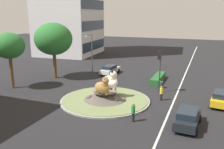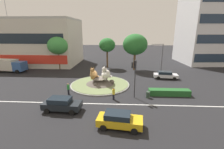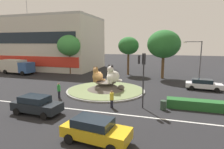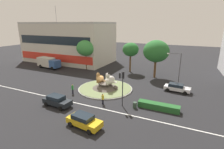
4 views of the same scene
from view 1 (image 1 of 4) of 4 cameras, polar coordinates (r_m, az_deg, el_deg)
The scene contains 16 objects.
ground_plane at distance 28.35m, azimuth -1.61°, elevation -6.22°, with size 160.00×160.00×0.00m, color black.
lane_centreline at distance 26.52m, azimuth 13.43°, elevation -8.05°, with size 112.00×0.20×0.01m, color silver.
roundabout_island at distance 28.21m, azimuth -1.60°, elevation -5.36°, with size 10.30×10.30×1.26m.
cat_statue_tabby at distance 26.69m, azimuth -2.16°, elevation -2.92°, with size 1.73×2.20×2.11m.
cat_statue_white at distance 28.52m, azimuth -0.33°, elevation -1.56°, with size 2.17×2.49×2.44m.
traffic_light_mast at distance 30.98m, azimuth 11.04°, elevation 2.75°, with size 0.71×0.61×5.33m.
clipped_hedge_strip at distance 37.02m, azimuth 10.72°, elevation -0.90°, with size 5.93×1.20×0.90m, color #235B28.
broadleaf_tree_behind_island at distance 38.49m, azimuth -13.55°, elevation 8.06°, with size 5.75×5.75×8.56m.
third_tree_left at distance 34.73m, azimuth -22.95°, elevation 6.17°, with size 4.05×4.05×7.50m.
streetlight_arm at distance 41.22m, azimuth -4.87°, elevation 5.73°, with size 2.66×0.44×6.60m.
pedestrian_green_shirt at distance 22.91m, azimuth 4.98°, elevation -8.72°, with size 0.37×0.37×1.79m.
pedestrian_yellow_shirt at distance 28.87m, azimuth 11.49°, elevation -4.21°, with size 0.38×0.38×1.74m.
sedan_on_far_lane at distance 29.39m, azimuth 24.19°, elevation -5.03°, with size 4.61×2.45×1.58m.
hatchback_near_shophouse at distance 22.92m, azimuth 17.29°, elevation -9.59°, with size 4.56×2.25×1.63m.
parked_car_right at distance 40.85m, azimuth -0.44°, elevation 1.20°, with size 4.69×2.27×1.47m.
litter_bin at distance 33.73m, azimuth 11.45°, elevation -2.39°, with size 0.56×0.56×0.90m.
Camera 1 is at (-24.48, -10.48, 9.72)m, focal length 39.08 mm.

